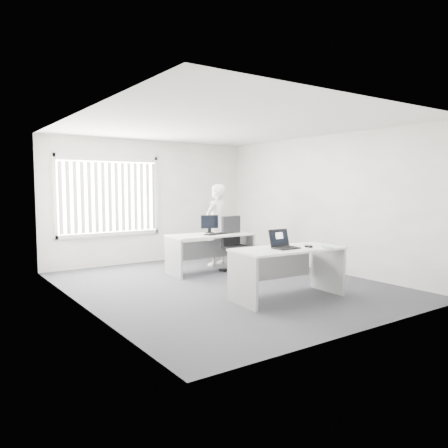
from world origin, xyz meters
TOP-DOWN VIEW (x-y plane):
  - ground at (0.00, 0.00)m, footprint 6.00×6.00m
  - wall_back at (0.00, 3.00)m, footprint 5.00×0.02m
  - wall_front at (0.00, -3.00)m, footprint 5.00×0.02m
  - wall_left at (-2.50, 0.00)m, footprint 0.02×6.00m
  - wall_right at (2.50, 0.00)m, footprint 0.02×6.00m
  - ceiling at (0.00, 0.00)m, footprint 5.00×6.00m
  - window at (-1.00, 2.96)m, footprint 2.32×0.06m
  - blinds at (-1.00, 2.90)m, footprint 2.20×0.10m
  - desk_near at (0.29, -1.33)m, footprint 1.80×0.93m
  - desk_far at (0.44, 1.13)m, footprint 1.75×0.89m
  - office_chair at (0.92, 0.88)m, footprint 0.71×0.71m
  - person at (0.97, 1.69)m, footprint 0.77×0.63m
  - laptop at (0.20, -1.37)m, footprint 0.38×0.34m
  - paper_sheet at (0.58, -1.43)m, footprint 0.33×0.27m
  - mouse at (0.58, -1.48)m, footprint 0.07×0.11m
  - booklet at (0.83, -1.65)m, footprint 0.23×0.24m
  - keyboard at (0.51, 1.04)m, footprint 0.53×0.26m
  - monitor at (0.59, 1.38)m, footprint 0.39×0.22m

SIDE VIEW (x-z plane):
  - ground at x=0.00m, z-range 0.00..0.00m
  - office_chair at x=0.92m, z-range -0.22..0.92m
  - desk_far at x=0.44m, z-range 0.17..0.95m
  - desk_near at x=0.29m, z-range 0.18..0.98m
  - keyboard at x=0.51m, z-range 0.78..0.80m
  - paper_sheet at x=0.58m, z-range 0.80..0.80m
  - booklet at x=0.83m, z-range 0.80..0.81m
  - mouse at x=0.58m, z-range 0.80..0.85m
  - person at x=0.97m, z-range 0.00..1.80m
  - laptop at x=0.20m, z-range 0.80..1.09m
  - monitor at x=0.59m, z-range 0.78..1.15m
  - wall_back at x=0.00m, z-range 0.00..2.80m
  - wall_front at x=0.00m, z-range 0.00..2.80m
  - wall_left at x=-2.50m, z-range 0.00..2.80m
  - wall_right at x=2.50m, z-range 0.00..2.80m
  - blinds at x=-1.00m, z-range 0.77..2.27m
  - window at x=-1.00m, z-range 0.67..2.43m
  - ceiling at x=0.00m, z-range 2.79..2.81m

